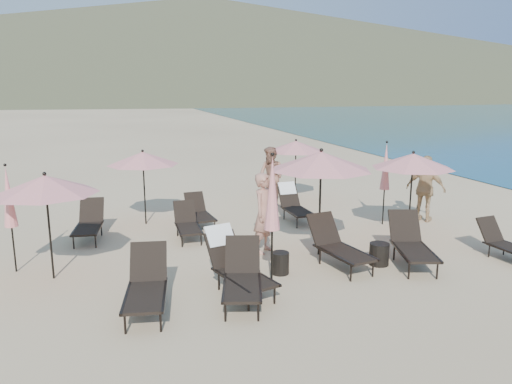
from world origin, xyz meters
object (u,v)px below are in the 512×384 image
object	(u,v)px
lounger_2	(235,263)
side_table_1	(379,254)
umbrella_open_1	(321,161)
umbrella_open_4	(296,146)
umbrella_open_3	(143,158)
beachgoer_a	(264,213)
umbrella_closed_0	(272,194)
beachgoer_b	(271,177)
umbrella_closed_2	(8,197)
lounger_8	(199,212)
umbrella_open_2	(413,161)
umbrella_open_0	(45,185)
umbrella_closed_1	(386,167)
lounger_5	(506,242)
lounger_7	(187,223)
lounger_4	(411,243)
lounger_1	(242,276)
lounger_6	(89,222)
lounger_3	(338,245)
beachgoer_c	(426,189)
lounger_0	(146,285)
lounger_9	(294,204)

from	to	relation	value
lounger_2	side_table_1	distance (m)	3.39
umbrella_open_1	umbrella_open_4	world-z (taller)	umbrella_open_1
umbrella_open_3	beachgoer_a	world-z (taller)	umbrella_open_3
beachgoer_a	umbrella_closed_0	bearing A→B (deg)	-147.12
beachgoer_b	umbrella_open_3	bearing A→B (deg)	-103.51
umbrella_open_1	umbrella_closed_2	distance (m)	6.65
lounger_8	umbrella_open_2	xyz separation A→B (m)	(5.02, -2.56, 1.58)
umbrella_open_0	umbrella_open_2	world-z (taller)	umbrella_open_2
lounger_8	umbrella_closed_1	distance (m)	5.31
lounger_5	lounger_7	xyz separation A→B (m)	(-6.58, 3.71, 0.01)
lounger_4	umbrella_open_0	world-z (taller)	umbrella_open_0
umbrella_open_0	lounger_2	bearing A→B (deg)	-26.02
umbrella_closed_0	lounger_1	bearing A→B (deg)	-143.42
lounger_6	umbrella_open_4	world-z (taller)	umbrella_open_4
lounger_3	beachgoer_c	distance (m)	4.81
lounger_2	umbrella_open_2	distance (m)	5.78
lounger_8	side_table_1	bearing A→B (deg)	-57.60
lounger_2	umbrella_closed_0	xyz separation A→B (m)	(0.76, 0.06, 1.29)
lounger_2	umbrella_open_4	distance (m)	7.75
lounger_5	lounger_7	world-z (taller)	lounger_7
lounger_3	umbrella_closed_1	xyz separation A→B (m)	(2.71, 2.62, 1.17)
umbrella_open_1	umbrella_open_0	bearing A→B (deg)	177.37
umbrella_open_4	lounger_4	bearing A→B (deg)	-88.47
lounger_5	beachgoer_a	world-z (taller)	beachgoer_a
lounger_0	umbrella_open_4	bearing A→B (deg)	61.42
umbrella_open_0	umbrella_open_4	size ratio (longest dim) A/B	1.05
lounger_5	umbrella_open_3	world-z (taller)	umbrella_open_3
lounger_1	lounger_4	distance (m)	4.09
lounger_2	umbrella_open_3	world-z (taller)	umbrella_open_3
lounger_3	side_table_1	bearing A→B (deg)	-21.49
umbrella_open_3	umbrella_open_4	bearing A→B (deg)	14.84
umbrella_open_1	lounger_3	bearing A→B (deg)	-84.51
lounger_9	beachgoer_a	world-z (taller)	beachgoer_a
umbrella_closed_2	beachgoer_c	distance (m)	10.73
lounger_9	lounger_6	bearing A→B (deg)	-179.38
lounger_0	umbrella_open_1	distance (m)	4.78
lounger_2	beachgoer_a	xyz separation A→B (m)	(1.22, 1.95, 0.40)
umbrella_open_0	umbrella_open_4	xyz separation A→B (m)	(7.25, 4.93, -0.08)
lounger_1	lounger_8	size ratio (longest dim) A/B	1.24
lounger_0	umbrella_open_0	world-z (taller)	umbrella_open_0
lounger_6	lounger_9	distance (m)	5.66
lounger_7	umbrella_open_0	world-z (taller)	umbrella_open_0
lounger_5	umbrella_closed_2	world-z (taller)	umbrella_closed_2
umbrella_open_0	beachgoer_c	distance (m)	10.05
umbrella_open_2	umbrella_closed_0	bearing A→B (deg)	-156.11
lounger_4	umbrella_open_1	distance (m)	2.66
side_table_1	beachgoer_a	bearing A→B (deg)	143.53
lounger_4	lounger_6	xyz separation A→B (m)	(-6.75, 4.04, -0.05)
beachgoer_c	umbrella_open_4	bearing A→B (deg)	1.80
umbrella_open_4	side_table_1	distance (m)	6.44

